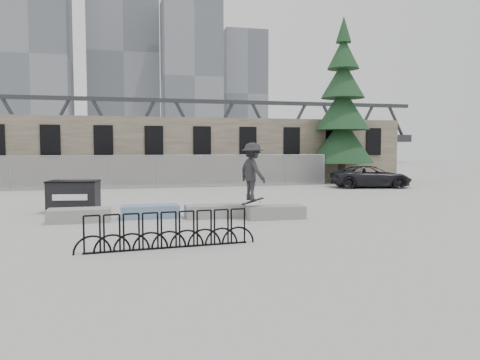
# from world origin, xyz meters

# --- Properties ---
(ground) EXTENTS (120.00, 120.00, 0.00)m
(ground) POSITION_xyz_m (0.00, 0.00, 0.00)
(ground) COLOR #A2A29D
(ground) RESTS_ON ground
(stone_wall) EXTENTS (36.00, 2.58, 4.50)m
(stone_wall) POSITION_xyz_m (0.00, 16.24, 2.26)
(stone_wall) COLOR #685F4D
(stone_wall) RESTS_ON ground
(chainlink_fence) EXTENTS (22.06, 0.06, 2.02)m
(chainlink_fence) POSITION_xyz_m (-0.00, 12.50, 1.04)
(chainlink_fence) COLOR gray
(chainlink_fence) RESTS_ON ground
(planter_far_left) EXTENTS (2.00, 0.90, 0.45)m
(planter_far_left) POSITION_xyz_m (-3.36, -0.08, 0.25)
(planter_far_left) COLOR gray
(planter_far_left) RESTS_ON ground
(planter_center_left) EXTENTS (2.00, 0.90, 0.45)m
(planter_center_left) POSITION_xyz_m (-1.01, 0.29, 0.25)
(planter_center_left) COLOR teal
(planter_center_left) RESTS_ON ground
(planter_center_right) EXTENTS (2.00, 0.90, 0.45)m
(planter_center_right) POSITION_xyz_m (1.19, -0.17, 0.25)
(planter_center_right) COLOR gray
(planter_center_right) RESTS_ON ground
(planter_offset) EXTENTS (2.00, 0.90, 0.45)m
(planter_offset) POSITION_xyz_m (3.23, -0.90, 0.25)
(planter_offset) COLOR gray
(planter_offset) RESTS_ON ground
(dumpster) EXTENTS (2.00, 1.39, 1.22)m
(dumpster) POSITION_xyz_m (-3.77, 2.42, 0.62)
(dumpster) COLOR black
(dumpster) RESTS_ON ground
(bike_rack) EXTENTS (4.47, 0.50, 0.90)m
(bike_rack) POSITION_xyz_m (-0.81, -4.91, 0.44)
(bike_rack) COLOR black
(bike_rack) RESTS_ON ground
(spruce_tree) EXTENTS (4.41, 4.41, 11.50)m
(spruce_tree) POSITION_xyz_m (12.91, 13.81, 4.91)
(spruce_tree) COLOR #38281E
(spruce_tree) RESTS_ON ground
(skyline_towers) EXTENTS (58.00, 28.00, 48.00)m
(skyline_towers) POSITION_xyz_m (-1.01, 93.81, 20.79)
(skyline_towers) COLOR slate
(skyline_towers) RESTS_ON ground
(truss_bridge) EXTENTS (70.00, 3.00, 9.80)m
(truss_bridge) POSITION_xyz_m (10.00, 55.00, 4.13)
(truss_bridge) COLOR #2D3033
(truss_bridge) RESTS_ON ground
(suv) EXTENTS (5.15, 3.04, 1.34)m
(suv) POSITION_xyz_m (12.90, 9.72, 0.67)
(suv) COLOR black
(suv) RESTS_ON ground
(skateboarder) EXTENTS (1.12, 1.45, 2.13)m
(skateboarder) POSITION_xyz_m (2.40, -0.93, 1.65)
(skateboarder) COLOR #252527
(skateboarder) RESTS_ON ground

